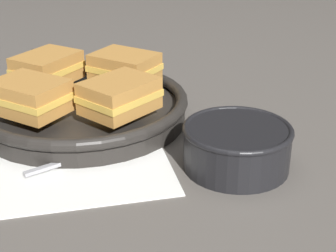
# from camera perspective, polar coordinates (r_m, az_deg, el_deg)

# --- Properties ---
(ground_plane) EXTENTS (4.00, 4.00, 0.00)m
(ground_plane) POSITION_cam_1_polar(r_m,az_deg,el_deg) (0.71, -2.92, -2.99)
(ground_plane) COLOR #56514C
(napkin) EXTENTS (0.26, 0.23, 0.00)m
(napkin) POSITION_cam_1_polar(r_m,az_deg,el_deg) (0.68, -10.11, -4.27)
(napkin) COLOR white
(napkin) RESTS_ON ground_plane
(soup_bowl) EXTENTS (0.14, 0.14, 0.06)m
(soup_bowl) POSITION_cam_1_polar(r_m,az_deg,el_deg) (0.66, 7.65, -2.00)
(soup_bowl) COLOR black
(soup_bowl) RESTS_ON ground_plane
(spoon) EXTENTS (0.15, 0.10, 0.01)m
(spoon) POSITION_cam_1_polar(r_m,az_deg,el_deg) (0.71, -6.86, -2.51)
(spoon) COLOR #9E9EA3
(spoon) RESTS_ON napkin
(skillet) EXTENTS (0.33, 0.45, 0.04)m
(skillet) POSITION_cam_1_polar(r_m,az_deg,el_deg) (0.81, -9.46, 2.11)
(skillet) COLOR black
(skillet) RESTS_ON ground_plane
(sandwich_near_left) EXTENTS (0.13, 0.12, 0.05)m
(sandwich_near_left) POSITION_cam_1_polar(r_m,az_deg,el_deg) (0.75, -15.06, 3.19)
(sandwich_near_left) COLOR #B27A38
(sandwich_near_left) RESTS_ON skillet
(sandwich_near_right) EXTENTS (0.13, 0.13, 0.05)m
(sandwich_near_right) POSITION_cam_1_polar(r_m,az_deg,el_deg) (0.73, -5.39, 3.36)
(sandwich_near_right) COLOR #B27A38
(sandwich_near_right) RESTS_ON skillet
(sandwich_far_left) EXTENTS (0.13, 0.12, 0.05)m
(sandwich_far_left) POSITION_cam_1_polar(r_m,az_deg,el_deg) (0.85, -4.82, 6.49)
(sandwich_far_left) COLOR #B27A38
(sandwich_far_left) RESTS_ON skillet
(sandwich_far_right) EXTENTS (0.12, 0.13, 0.05)m
(sandwich_far_right) POSITION_cam_1_polar(r_m,az_deg,el_deg) (0.86, -13.23, 6.29)
(sandwich_far_right) COLOR #B27A38
(sandwich_far_right) RESTS_ON skillet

